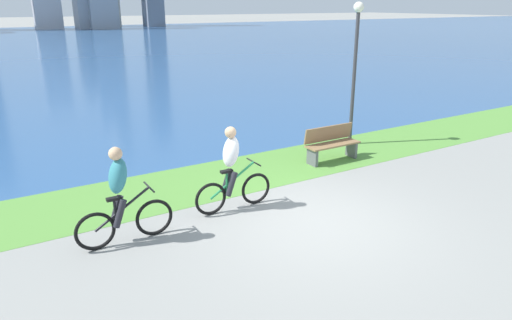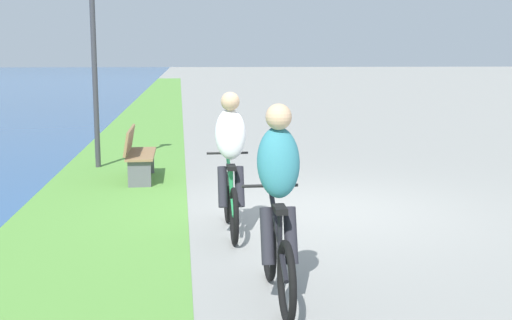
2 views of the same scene
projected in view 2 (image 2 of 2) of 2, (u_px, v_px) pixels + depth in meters
name	position (u px, v px, depth m)	size (l,w,h in m)	color
ground_plane	(316.00, 210.00, 8.89)	(300.00, 300.00, 0.00)	gray
grass_strip_bayside	(101.00, 216.00, 8.55)	(120.00, 2.32, 0.01)	#59933D
cyclist_lead	(231.00, 164.00, 7.57)	(1.66, 0.52, 1.69)	black
cyclist_trailing	(278.00, 206.00, 5.43)	(1.67, 0.52, 1.71)	black
bench_near_path	(138.00, 154.00, 11.01)	(1.50, 0.47, 0.90)	olive
lamppost_tall	(93.00, 32.00, 11.98)	(0.28, 0.28, 3.91)	#38383D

